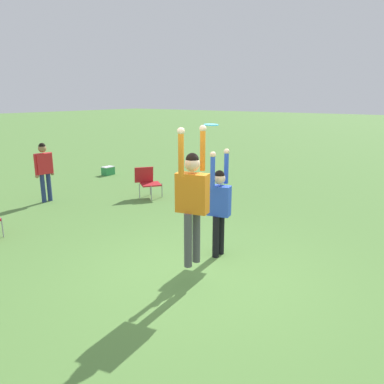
% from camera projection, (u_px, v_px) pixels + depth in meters
% --- Properties ---
extents(ground_plane, '(120.00, 120.00, 0.00)m').
position_uv_depth(ground_plane, '(199.00, 275.00, 6.11)').
color(ground_plane, '#56843D').
extents(person_jumping, '(0.63, 0.51, 2.09)m').
position_uv_depth(person_jumping, '(192.00, 194.00, 5.45)').
color(person_jumping, '#4C4C51').
rests_on(person_jumping, ground_plane).
extents(person_defending, '(0.55, 0.43, 1.95)m').
position_uv_depth(person_defending, '(219.00, 202.00, 6.64)').
color(person_defending, black).
rests_on(person_defending, ground_plane).
extents(frisbee, '(0.23, 0.23, 0.02)m').
position_uv_depth(frisbee, '(211.00, 125.00, 5.85)').
color(frisbee, '#2D9EDB').
extents(camping_chair_1, '(0.75, 0.83, 0.87)m').
position_uv_depth(camping_chair_1, '(148.00, 180.00, 10.74)').
color(camping_chair_1, gray).
rests_on(camping_chair_1, ground_plane).
extents(person_spectator_near, '(0.57, 0.26, 1.63)m').
position_uv_depth(person_spectator_near, '(44.00, 167.00, 10.17)').
color(person_spectator_near, navy).
rests_on(person_spectator_near, ground_plane).
extents(cooler_box, '(0.42, 0.30, 0.31)m').
position_uv_depth(cooler_box, '(108.00, 171.00, 13.88)').
color(cooler_box, '#2D8C4C').
rests_on(cooler_box, ground_plane).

